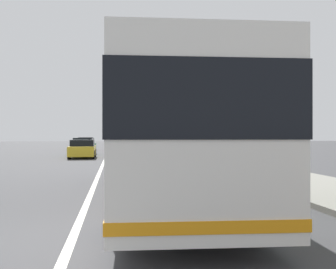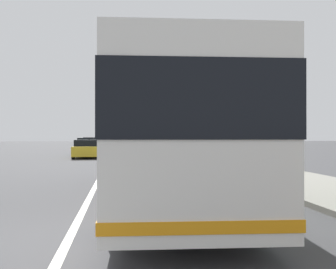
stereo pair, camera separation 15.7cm
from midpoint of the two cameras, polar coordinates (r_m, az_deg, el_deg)
ground_plane at (r=6.78m, az=-13.57°, el=-14.73°), size 220.00×220.00×0.00m
sidewalk_curb at (r=17.74m, az=14.02°, el=-5.42°), size 110.00×3.60×0.14m
lane_divider_line at (r=16.62m, az=-9.47°, el=-6.01°), size 110.00×0.16×0.01m
coach_bus at (r=10.60m, az=0.40°, el=0.25°), size 11.88×3.10×3.11m
car_ahead_same_lane at (r=30.64m, az=-11.46°, el=-2.09°), size 4.12×1.96×1.37m
car_far_distant at (r=46.08m, az=-10.94°, el=-1.37°), size 4.59×1.83×1.50m
car_behind_bus at (r=35.77m, az=-11.26°, el=-1.73°), size 4.70×1.97×1.49m
utility_pole at (r=25.70m, az=8.41°, el=5.07°), size 0.20×0.20×8.07m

